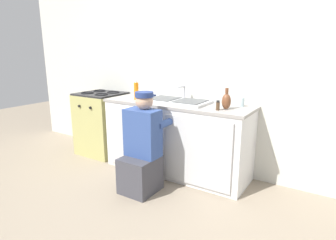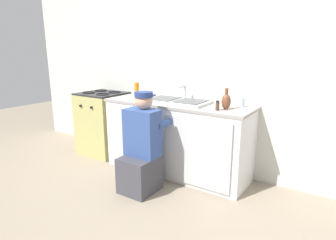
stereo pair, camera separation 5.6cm
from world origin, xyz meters
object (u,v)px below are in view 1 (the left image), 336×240
Objects in this scene: stove_range at (102,123)px; soap_bottle_orange at (136,91)px; water_glass at (242,102)px; sink_double_basin at (177,101)px; spice_bottle_pepper at (218,105)px; vase_decorative at (226,101)px; plumber_person at (142,151)px.

soap_bottle_orange is (0.76, -0.11, 0.56)m from stove_range.
water_glass is at bearing 4.62° from stove_range.
stove_range is at bearing -175.38° from water_glass.
spice_bottle_pepper is (0.61, -0.17, 0.03)m from sink_double_basin.
spice_bottle_pepper is (-0.15, -0.33, 0.00)m from water_glass.
water_glass is at bearing 11.88° from soap_bottle_orange.
spice_bottle_pepper is at bearing -114.58° from water_glass.
stove_range is 2.13m from water_glass.
soap_bottle_orange is at bearing -178.11° from vase_decorative.
sink_double_basin is 8.00× the size of water_glass.
vase_decorative reaches higher than spice_bottle_pepper.
soap_bottle_orange is at bearing -168.12° from water_glass.
spice_bottle_pepper reaches higher than stove_range.
vase_decorative is at bearing 1.89° from soap_bottle_orange.
soap_bottle_orange reaches higher than stove_range.
plumber_person is 11.04× the size of water_glass.
stove_range is at bearing 172.03° from soap_bottle_orange.
stove_range is 8.93× the size of spice_bottle_pepper.
sink_double_basin is at bearing 84.05° from plumber_person.
sink_double_basin is 0.85× the size of stove_range.
vase_decorative is at bearing -1.95° from stove_range.
plumber_person reaches higher than spice_bottle_pepper.
soap_bottle_orange reaches higher than vase_decorative.
stove_range is at bearing 153.13° from plumber_person.
vase_decorative reaches higher than water_glass.
sink_double_basin is 0.63m from spice_bottle_pepper.
water_glass is (2.07, 0.17, 0.50)m from stove_range.
sink_double_basin reaches higher than spice_bottle_pepper.
soap_bottle_orange reaches higher than plumber_person.
plumber_person is at bearing -95.95° from sink_double_basin.
stove_range is (-1.31, -0.00, -0.47)m from sink_double_basin.
sink_double_basin reaches higher than stove_range.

